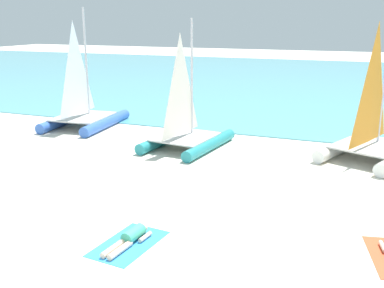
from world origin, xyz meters
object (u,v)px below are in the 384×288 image
(sailboat_blue, at_px, (83,110))
(towel_middle, at_px, (129,244))
(sailboat_teal, at_px, (186,129))
(sailboat_white, at_px, (373,137))
(sunbather_middle, at_px, (130,238))

(sailboat_blue, bearing_deg, towel_middle, -55.80)
(sailboat_teal, relative_size, sailboat_white, 0.92)
(towel_middle, xyz_separation_m, sunbather_middle, (0.01, 0.07, 0.13))
(sailboat_white, relative_size, towel_middle, 2.89)
(sailboat_teal, xyz_separation_m, sailboat_white, (6.90, 1.18, 0.07))
(sailboat_white, height_order, sunbather_middle, sailboat_white)
(sailboat_teal, bearing_deg, sunbather_middle, -69.89)
(sunbather_middle, bearing_deg, sailboat_teal, 109.18)
(sailboat_blue, xyz_separation_m, sailboat_white, (12.82, -0.44, -0.00))
(towel_middle, bearing_deg, sunbather_middle, 84.20)
(towel_middle, bearing_deg, sailboat_white, 61.43)
(sailboat_white, relative_size, sunbather_middle, 3.50)
(sailboat_blue, height_order, sunbather_middle, sailboat_blue)
(sailboat_white, height_order, towel_middle, sailboat_white)
(sailboat_teal, relative_size, towel_middle, 2.65)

